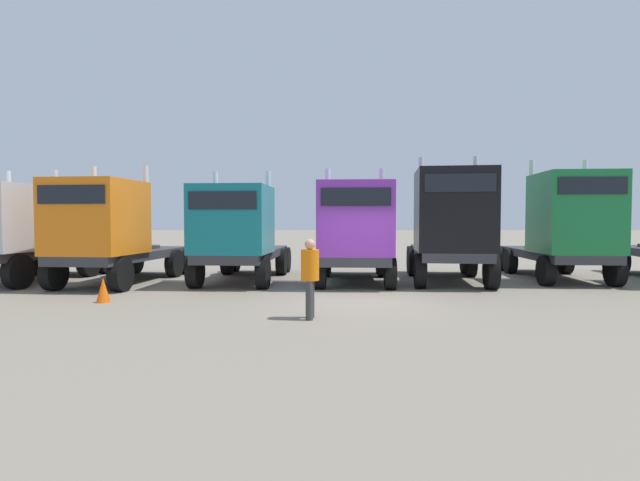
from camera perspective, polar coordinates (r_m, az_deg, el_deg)
The scene contains 9 objects.
ground at distance 13.37m, azimuth 5.06°, elevation -7.03°, with size 200.00×200.00×0.00m, color gray.
semi_truck_silver at distance 19.83m, azimuth -31.79°, elevation 0.89°, with size 3.54×6.23×3.96m.
semi_truck_orange at distance 17.76m, azimuth -23.33°, elevation 1.03°, with size 3.30×6.59×4.06m.
semi_truck_teal at distance 17.13m, azimuth -9.49°, elevation 0.85°, with size 3.03×6.56×3.91m.
semi_truck_purple at distance 16.63m, azimuth 4.06°, elevation 1.05°, with size 2.91×6.02×4.01m.
semi_truck_black at distance 17.27m, azimuth 14.94°, elevation 1.78°, with size 3.31×6.29×4.44m.
semi_truck_green at distance 19.41m, azimuth 26.70°, elevation 1.51°, with size 3.08×6.45×4.40m.
visitor_in_hivis at distance 10.84m, azimuth -1.16°, elevation -3.75°, with size 0.44×0.46×1.77m.
traffic_cone_near at distance 14.30m, azimuth -23.83°, elevation -5.27°, with size 0.36×0.36×0.66m, color #F2590C.
Camera 1 is at (-1.28, -13.13, 2.17)m, focal length 27.61 mm.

